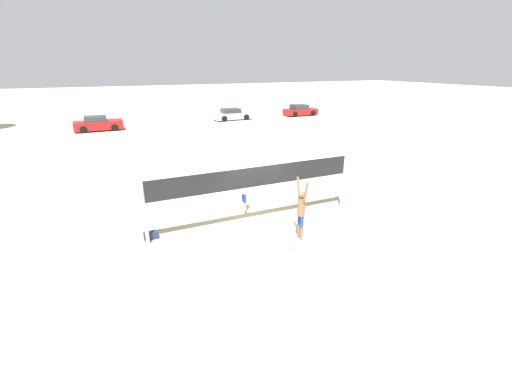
# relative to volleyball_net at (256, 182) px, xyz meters

# --- Properties ---
(ground_plane) EXTENTS (200.00, 200.00, 0.00)m
(ground_plane) POSITION_rel_volleyball_net_xyz_m (0.00, 0.00, -1.72)
(ground_plane) COLOR beige
(volleyball_net) EXTENTS (8.51, 0.13, 2.40)m
(volleyball_net) POSITION_rel_volleyball_net_xyz_m (0.00, 0.00, 0.00)
(volleyball_net) COLOR beige
(volleyball_net) RESTS_ON ground_plane
(player_spiker) EXTENTS (0.28, 0.72, 2.28)m
(player_spiker) POSITION_rel_volleyball_net_xyz_m (0.91, -1.86, -0.51)
(player_spiker) COLOR #8C664C
(player_spiker) RESTS_ON ground_plane
(player_blocker) EXTENTS (0.28, 0.71, 2.18)m
(player_blocker) POSITION_rel_volleyball_net_xyz_m (-0.04, 1.12, -0.57)
(player_blocker) COLOR beige
(player_blocker) RESTS_ON ground_plane
(volleyball) EXTENTS (0.21, 0.21, 0.21)m
(volleyball) POSITION_rel_volleyball_net_xyz_m (0.33, -2.35, -1.61)
(volleyball) COLOR white
(volleyball) RESTS_ON ground_plane
(gear_bag) EXTENTS (0.51, 0.25, 0.28)m
(gear_bag) POSITION_rel_volleyball_net_xyz_m (-4.03, 0.36, -1.58)
(gear_bag) COLOR navy
(gear_bag) RESTS_ON ground_plane
(parked_car_near) EXTENTS (4.40, 1.96, 1.30)m
(parked_car_near) POSITION_rel_volleyball_net_xyz_m (8.77, 25.85, -1.13)
(parked_car_near) COLOR #B7B7BC
(parked_car_near) RESTS_ON ground_plane
(parked_car_mid) EXTENTS (4.10, 1.94, 1.35)m
(parked_car_mid) POSITION_rel_volleyball_net_xyz_m (17.68, 25.71, -1.11)
(parked_car_mid) COLOR maroon
(parked_car_mid) RESTS_ON ground_plane
(parked_car_far) EXTENTS (4.34, 1.87, 1.41)m
(parked_car_far) POSITION_rel_volleyball_net_xyz_m (-5.29, 24.75, -1.07)
(parked_car_far) COLOR maroon
(parked_car_far) RESTS_ON ground_plane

